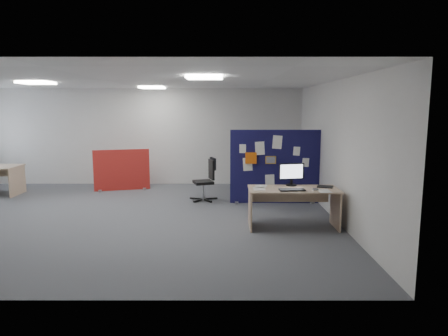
{
  "coord_description": "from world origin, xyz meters",
  "views": [
    {
      "loc": [
        2.33,
        -7.77,
        2.18
      ],
      "look_at": [
        2.32,
        -0.03,
        1.0
      ],
      "focal_mm": 32.0,
      "sensor_mm": 36.0,
      "label": 1
    }
  ],
  "objects_px": {
    "main_desk": "(293,197)",
    "office_chair": "(207,177)",
    "monitor_main": "(292,173)",
    "red_divider": "(122,170)",
    "navy_divider": "(274,167)"
  },
  "relations": [
    {
      "from": "red_divider",
      "to": "monitor_main",
      "type": "bearing_deg",
      "value": -52.01
    },
    {
      "from": "navy_divider",
      "to": "monitor_main",
      "type": "xyz_separation_m",
      "value": [
        0.12,
        -1.65,
        0.12
      ]
    },
    {
      "from": "monitor_main",
      "to": "red_divider",
      "type": "xyz_separation_m",
      "value": [
        -3.97,
        3.07,
        -0.44
      ]
    },
    {
      "from": "office_chair",
      "to": "navy_divider",
      "type": "bearing_deg",
      "value": -26.47
    },
    {
      "from": "monitor_main",
      "to": "navy_divider",
      "type": "bearing_deg",
      "value": 81.41
    },
    {
      "from": "office_chair",
      "to": "monitor_main",
      "type": "bearing_deg",
      "value": -66.27
    },
    {
      "from": "navy_divider",
      "to": "monitor_main",
      "type": "relative_size",
      "value": 4.27
    },
    {
      "from": "red_divider",
      "to": "office_chair",
      "type": "xyz_separation_m",
      "value": [
        2.31,
        -1.18,
        0.04
      ]
    },
    {
      "from": "navy_divider",
      "to": "main_desk",
      "type": "height_order",
      "value": "navy_divider"
    },
    {
      "from": "main_desk",
      "to": "red_divider",
      "type": "xyz_separation_m",
      "value": [
        -3.96,
        3.29,
        -0.02
      ]
    },
    {
      "from": "monitor_main",
      "to": "red_divider",
      "type": "distance_m",
      "value": 5.03
    },
    {
      "from": "main_desk",
      "to": "office_chair",
      "type": "xyz_separation_m",
      "value": [
        -1.65,
        2.11,
        0.01
      ]
    },
    {
      "from": "monitor_main",
      "to": "office_chair",
      "type": "bearing_deg",
      "value": 118.43
    },
    {
      "from": "navy_divider",
      "to": "red_divider",
      "type": "relative_size",
      "value": 1.44
    },
    {
      "from": "navy_divider",
      "to": "main_desk",
      "type": "relative_size",
      "value": 1.26
    }
  ]
}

